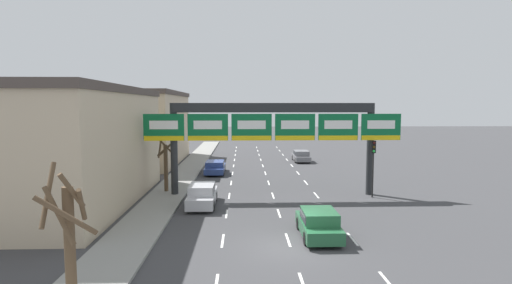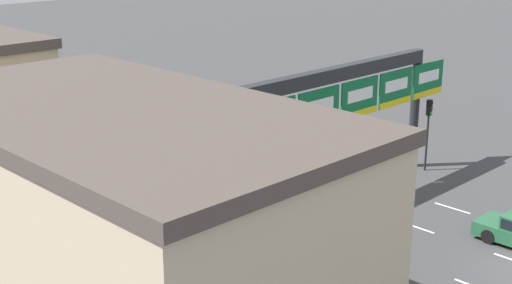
# 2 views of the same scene
# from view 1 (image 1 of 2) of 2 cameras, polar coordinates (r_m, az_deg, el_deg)

# --- Properties ---
(ground_plane) EXTENTS (220.00, 220.00, 0.00)m
(ground_plane) POSITION_cam_1_polar(r_m,az_deg,el_deg) (19.91, 4.93, -14.71)
(ground_plane) COLOR #3D3D3F
(sidewalk_left) EXTENTS (2.80, 110.00, 0.15)m
(sidewalk_left) POSITION_cam_1_polar(r_m,az_deg,el_deg) (20.57, -18.53, -14.09)
(sidewalk_left) COLOR gray
(sidewalk_left) RESTS_ON ground_plane
(lane_dashes) EXTENTS (6.72, 67.00, 0.01)m
(lane_dashes) POSITION_cam_1_polar(r_m,az_deg,el_deg) (32.87, 2.10, -6.68)
(lane_dashes) COLOR white
(lane_dashes) RESTS_ON ground_plane
(sign_gantry) EXTENTS (19.10, 0.70, 6.98)m
(sign_gantry) POSITION_cam_1_polar(r_m,az_deg,el_deg) (29.80, 2.46, 2.50)
(sign_gantry) COLOR #232628
(sign_gantry) RESTS_ON ground_plane
(building_near) EXTENTS (9.65, 17.69, 8.08)m
(building_near) POSITION_cam_1_polar(r_m,az_deg,el_deg) (30.10, -25.94, -0.51)
(building_near) COLOR #C6B293
(building_near) RESTS_ON ground_plane
(building_far) EXTENTS (14.26, 17.03, 8.45)m
(building_far) POSITION_cam_1_polar(r_m,az_deg,el_deg) (49.83, -18.88, 2.01)
(building_far) COLOR #C6B293
(building_far) RESTS_ON ground_plane
(car_blue) EXTENTS (1.92, 4.72, 1.29)m
(car_blue) POSITION_cam_1_polar(r_m,az_deg,el_deg) (40.10, -5.87, -3.53)
(car_blue) COLOR navy
(car_blue) RESTS_ON ground_plane
(car_grey) EXTENTS (1.84, 4.43, 1.35)m
(car_grey) POSITION_cam_1_polar(r_m,az_deg,el_deg) (48.75, 6.46, -1.94)
(car_grey) COLOR slate
(car_grey) RESTS_ON ground_plane
(car_green) EXTENTS (1.87, 4.19, 1.45)m
(car_green) POSITION_cam_1_polar(r_m,az_deg,el_deg) (21.20, 8.94, -11.31)
(car_green) COLOR #235B38
(car_green) RESTS_ON ground_plane
(car_silver) EXTENTS (1.80, 4.65, 1.52)m
(car_silver) POSITION_cam_1_polar(r_m,az_deg,el_deg) (27.39, -7.69, -7.42)
(car_silver) COLOR #B7B7BC
(car_silver) RESTS_ON ground_plane
(traffic_light_near_gantry) EXTENTS (0.30, 0.35, 4.21)m
(traffic_light_near_gantry) POSITION_cam_1_polar(r_m,az_deg,el_deg) (30.53, 16.41, -2.05)
(traffic_light_near_gantry) COLOR black
(traffic_light_near_gantry) RESTS_ON ground_plane
(tree_bare_closest) EXTENTS (1.93, 1.84, 4.74)m
(tree_bare_closest) POSITION_cam_1_polar(r_m,az_deg,el_deg) (14.81, -25.30, -11.65)
(tree_bare_closest) COLOR brown
(tree_bare_closest) RESTS_ON sidewalk_left
(tree_bare_second) EXTENTS (1.68, 1.55, 4.23)m
(tree_bare_second) POSITION_cam_1_polar(r_m,az_deg,el_deg) (31.76, -12.79, -2.86)
(tree_bare_second) COLOR brown
(tree_bare_second) RESTS_ON sidewalk_left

